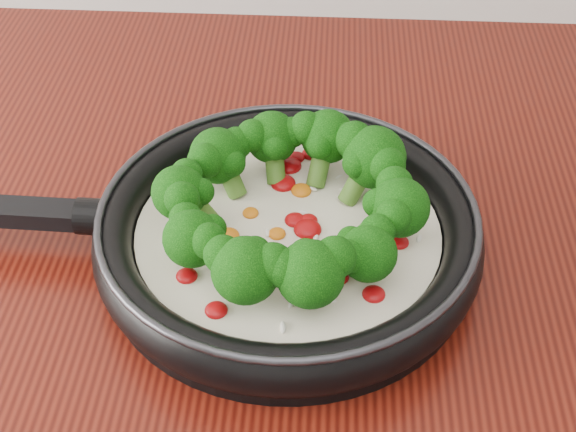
{
  "coord_description": "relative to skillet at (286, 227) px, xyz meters",
  "views": [
    {
      "loc": [
        -0.0,
        0.5,
        1.41
      ],
      "look_at": [
        -0.03,
        1.03,
        0.95
      ],
      "focal_mm": 50.96,
      "sensor_mm": 36.0,
      "label": 1
    }
  ],
  "objects": [
    {
      "name": "skillet",
      "position": [
        0.0,
        0.0,
        0.0
      ],
      "size": [
        0.53,
        0.35,
        0.1
      ],
      "color": "black",
      "rests_on": "counter"
    }
  ]
}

